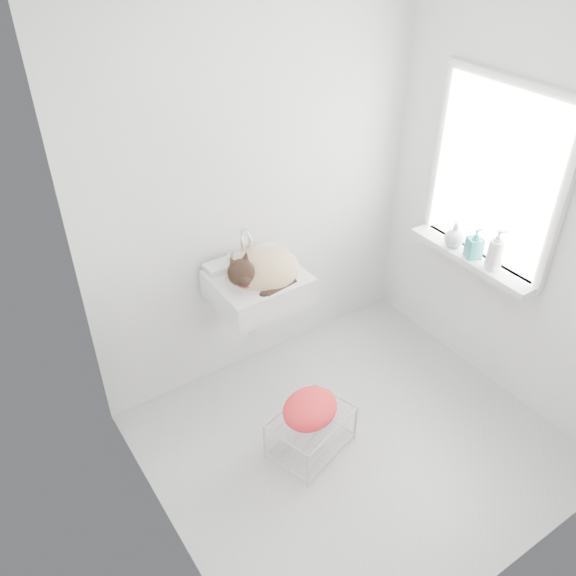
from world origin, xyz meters
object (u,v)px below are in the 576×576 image
sink (258,275)px  cat (261,270)px  bottle_c (453,246)px  bottle_b (472,257)px  wire_rack (311,430)px  bottle_a (491,268)px

sink → cat: bearing=-54.9°
cat → bottle_c: (1.16, -0.38, -0.04)m
cat → bottle_b: (1.16, -0.53, -0.04)m
wire_rack → bottle_a: size_ratio=2.07×
bottle_a → bottle_c: (0.00, 0.30, 0.00)m
sink → bottle_c: (1.17, -0.40, 0.00)m
sink → bottle_b: (1.17, -0.55, 0.00)m
wire_rack → bottle_b: bottle_b is taller
wire_rack → bottle_c: bottle_c is taller
bottle_c → cat: bearing=162.0°
sink → bottle_b: 1.30m
wire_rack → bottle_a: (1.22, -0.08, 0.70)m
sink → bottle_a: size_ratio=2.44×
cat → bottle_b: size_ratio=2.49×
cat → bottle_c: cat is taller
cat → wire_rack: bearing=-88.9°
sink → wire_rack: (-0.05, -0.62, -0.70)m
wire_rack → bottle_a: bottle_a is taller
sink → bottle_b: size_ratio=2.77×
bottle_c → wire_rack: bearing=-169.6°
bottle_a → bottle_c: bottle_a is taller
wire_rack → bottle_b: (1.22, 0.07, 0.70)m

